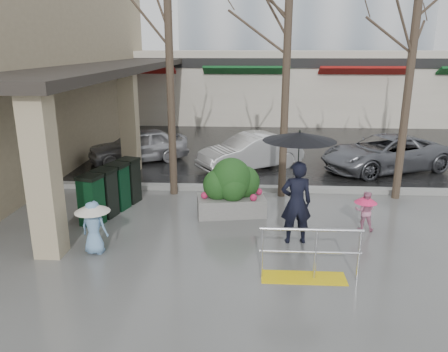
# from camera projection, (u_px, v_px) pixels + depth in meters

# --- Properties ---
(ground) EXTENTS (120.00, 120.00, 0.00)m
(ground) POSITION_uv_depth(u_px,v_px,m) (237.00, 248.00, 9.51)
(ground) COLOR #51514F
(ground) RESTS_ON ground
(street_asphalt) EXTENTS (120.00, 36.00, 0.01)m
(street_asphalt) POSITION_uv_depth(u_px,v_px,m) (247.00, 109.00, 30.56)
(street_asphalt) COLOR black
(street_asphalt) RESTS_ON ground
(curb) EXTENTS (120.00, 0.30, 0.15)m
(curb) POSITION_uv_depth(u_px,v_px,m) (241.00, 188.00, 13.32)
(curb) COLOR gray
(curb) RESTS_ON ground
(near_building) EXTENTS (6.00, 18.00, 8.00)m
(near_building) POSITION_uv_depth(u_px,v_px,m) (8.00, 53.00, 16.55)
(near_building) COLOR tan
(near_building) RESTS_ON ground
(canopy_slab) EXTENTS (2.80, 18.00, 0.25)m
(canopy_slab) POSITION_uv_depth(u_px,v_px,m) (117.00, 63.00, 16.41)
(canopy_slab) COLOR #2D2823
(canopy_slab) RESTS_ON pillar_front
(pillar_front) EXTENTS (0.55, 0.55, 3.50)m
(pillar_front) POSITION_uv_depth(u_px,v_px,m) (43.00, 175.00, 8.76)
(pillar_front) COLOR tan
(pillar_front) RESTS_ON ground
(pillar_back) EXTENTS (0.55, 0.55, 3.50)m
(pillar_back) POSITION_uv_depth(u_px,v_px,m) (129.00, 122.00, 14.98)
(pillar_back) COLOR tan
(pillar_back) RESTS_ON ground
(storefront_row) EXTENTS (34.00, 6.74, 4.00)m
(storefront_row) POSITION_uv_depth(u_px,v_px,m) (280.00, 85.00, 26.02)
(storefront_row) COLOR beige
(storefront_row) RESTS_ON ground
(handrail) EXTENTS (1.90, 0.50, 1.03)m
(handrail) POSITION_uv_depth(u_px,v_px,m) (308.00, 260.00, 8.18)
(handrail) COLOR yellow
(handrail) RESTS_ON ground
(tree_west) EXTENTS (3.20, 3.20, 6.80)m
(tree_west) POSITION_uv_depth(u_px,v_px,m) (168.00, 13.00, 11.63)
(tree_west) COLOR #382B21
(tree_west) RESTS_ON ground
(tree_midwest) EXTENTS (3.20, 3.20, 7.00)m
(tree_midwest) POSITION_uv_depth(u_px,v_px,m) (289.00, 6.00, 11.40)
(tree_midwest) COLOR #382B21
(tree_midwest) RESTS_ON ground
(tree_mideast) EXTENTS (3.20, 3.20, 6.50)m
(tree_mideast) POSITION_uv_depth(u_px,v_px,m) (416.00, 21.00, 11.32)
(tree_mideast) COLOR #382B21
(tree_mideast) RESTS_ON ground
(woman) EXTENTS (1.56, 1.56, 2.55)m
(woman) POSITION_uv_depth(u_px,v_px,m) (298.00, 175.00, 9.39)
(woman) COLOR black
(woman) RESTS_ON ground
(child_pink) EXTENTS (0.54, 0.54, 0.96)m
(child_pink) POSITION_uv_depth(u_px,v_px,m) (365.00, 208.00, 10.33)
(child_pink) COLOR pink
(child_pink) RESTS_ON ground
(child_blue) EXTENTS (0.74, 0.74, 1.16)m
(child_blue) POSITION_uv_depth(u_px,v_px,m) (93.00, 222.00, 9.12)
(child_blue) COLOR #719DC9
(child_blue) RESTS_ON ground
(planter) EXTENTS (1.86, 1.15, 1.52)m
(planter) POSITION_uv_depth(u_px,v_px,m) (231.00, 188.00, 11.27)
(planter) COLOR gray
(planter) RESTS_ON ground
(news_boxes) EXTENTS (1.11, 2.30, 1.26)m
(news_boxes) POSITION_uv_depth(u_px,v_px,m) (112.00, 190.00, 11.43)
(news_boxes) COLOR #0C361B
(news_boxes) RESTS_ON ground
(car_a) EXTENTS (3.97, 3.01, 1.26)m
(car_a) POSITION_uv_depth(u_px,v_px,m) (138.00, 146.00, 16.51)
(car_a) COLOR #A8A8AD
(car_a) RESTS_ON ground
(car_b) EXTENTS (3.93, 3.20, 1.26)m
(car_b) POSITION_uv_depth(u_px,v_px,m) (251.00, 152.00, 15.56)
(car_b) COLOR silver
(car_b) RESTS_ON ground
(car_c) EXTENTS (4.99, 3.65, 1.26)m
(car_c) POSITION_uv_depth(u_px,v_px,m) (385.00, 153.00, 15.35)
(car_c) COLOR slate
(car_c) RESTS_ON ground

